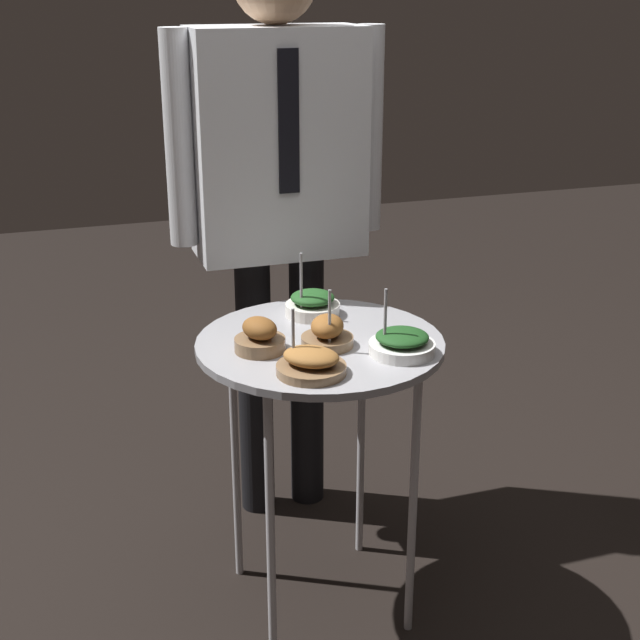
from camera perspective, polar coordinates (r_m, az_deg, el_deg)
name	(u,v)px	position (r m, az deg, el deg)	size (l,w,h in m)	color
ground_plane	(320,599)	(2.42, 0.00, -17.41)	(8.00, 8.00, 0.00)	black
serving_cart	(320,367)	(2.07, 0.00, -3.02)	(0.57, 0.57, 0.72)	#939399
bowl_roast_front_left	(327,333)	(2.00, 0.47, -0.84)	(0.12, 0.12, 0.14)	brown
bowl_spinach_front_right	(402,343)	(1.97, 5.26, -1.49)	(0.15, 0.15, 0.15)	white
bowl_spinach_back_left	(312,304)	(2.19, -0.48, 1.01)	(0.14, 0.14, 0.17)	silver
bowl_roast_far_rim	(260,337)	(1.98, -3.87, -1.11)	(0.11, 0.11, 0.08)	brown
bowl_roast_center	(311,363)	(1.87, -0.57, -2.76)	(0.15, 0.15, 0.14)	brown
waiter_figure	(278,172)	(2.41, -2.72, 9.42)	(0.59, 0.22, 1.61)	black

